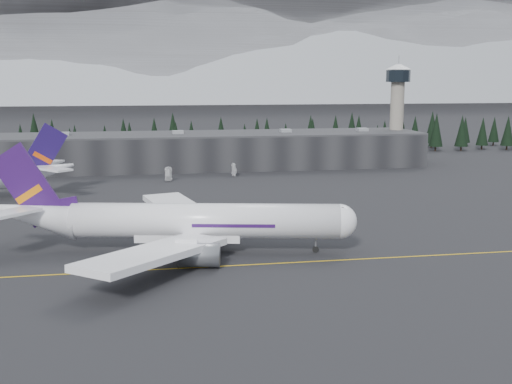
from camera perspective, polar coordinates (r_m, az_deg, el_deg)
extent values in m
plane|color=black|center=(115.89, 1.75, -6.09)|extent=(1400.00, 1400.00, 0.00)
cube|color=gold|center=(114.00, 1.96, -6.35)|extent=(400.00, 0.40, 0.02)
cube|color=black|center=(236.51, -4.50, 3.64)|extent=(160.00, 30.00, 12.00)
cube|color=#333335|center=(235.90, -4.52, 5.16)|extent=(160.00, 30.00, 0.60)
cylinder|color=gray|center=(256.93, 12.39, 6.18)|extent=(5.20, 5.20, 32.00)
cylinder|color=black|center=(256.43, 12.53, 10.03)|extent=(9.20, 9.20, 4.50)
cone|color=silver|center=(256.47, 12.56, 10.80)|extent=(10.00, 10.00, 2.00)
cube|color=black|center=(273.02, -5.28, 4.80)|extent=(360.00, 20.00, 15.00)
cylinder|color=white|center=(120.42, -4.52, -2.55)|extent=(50.37, 16.49, 6.53)
sphere|color=white|center=(120.43, 7.43, -2.61)|extent=(6.53, 6.53, 6.53)
cone|color=white|center=(127.80, -19.26, -1.91)|extent=(19.23, 10.08, 9.46)
cube|color=white|center=(137.95, -6.48, -1.71)|extent=(16.96, 31.72, 2.79)
cylinder|color=gray|center=(131.78, -4.01, -3.05)|extent=(7.76, 5.48, 4.14)
cube|color=white|center=(105.55, -9.00, -5.43)|extent=(26.16, 29.05, 2.79)
cylinder|color=gray|center=(110.80, -5.08, -5.59)|extent=(7.76, 5.48, 4.14)
cube|color=#2E104E|center=(127.02, -19.63, 0.55)|extent=(13.62, 3.31, 16.21)
cube|color=orange|center=(127.21, -19.50, -0.18)|extent=(5.32, 1.67, 3.99)
cube|color=white|center=(134.28, -19.19, -0.69)|extent=(8.42, 12.91, 0.54)
cube|color=white|center=(122.38, -21.32, -1.82)|extent=(11.62, 12.21, 0.54)
cylinder|color=black|center=(121.08, 5.33, -4.62)|extent=(0.54, 0.54, 3.27)
cylinder|color=black|center=(127.14, -7.69, -3.96)|extent=(0.54, 0.54, 3.27)
cylinder|color=black|center=(117.79, -8.44, -5.10)|extent=(0.54, 0.54, 3.27)
cone|color=white|center=(186.65, -18.48, 1.72)|extent=(19.02, 10.14, 9.34)
cube|color=#1D0F47|center=(186.03, -18.40, 3.40)|extent=(13.42, 3.42, 16.01)
cube|color=#CA450B|center=(186.19, -18.44, 2.91)|extent=(5.25, 1.70, 3.94)
cube|color=white|center=(180.23, -17.67, 1.97)|extent=(11.53, 12.00, 0.54)
cube|color=white|center=(192.99, -18.01, 2.46)|extent=(8.21, 12.74, 0.54)
imported|color=white|center=(205.74, -7.79, 1.12)|extent=(2.84, 5.02, 1.32)
imported|color=white|center=(214.47, -1.93, 1.60)|extent=(4.81, 2.86, 1.54)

